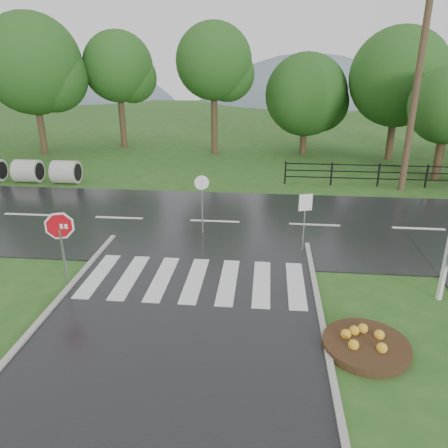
# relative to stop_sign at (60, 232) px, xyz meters

# --- Properties ---
(ground) EXTENTS (120.00, 120.00, 0.00)m
(ground) POSITION_rel_stop_sign_xyz_m (3.69, -4.38, -1.71)
(ground) COLOR #29541C
(ground) RESTS_ON ground
(main_road) EXTENTS (90.00, 8.00, 0.04)m
(main_road) POSITION_rel_stop_sign_xyz_m (3.69, 5.62, -1.71)
(main_road) COLOR black
(main_road) RESTS_ON ground
(crosswalk) EXTENTS (6.50, 2.80, 0.02)m
(crosswalk) POSITION_rel_stop_sign_xyz_m (3.69, 0.62, -1.65)
(crosswalk) COLOR silver
(crosswalk) RESTS_ON ground
(fence_west) EXTENTS (9.58, 0.08, 1.20)m
(fence_west) POSITION_rel_stop_sign_xyz_m (11.44, 11.62, -0.99)
(fence_west) COLOR black
(fence_west) RESTS_ON ground
(hills) EXTENTS (102.00, 48.00, 48.00)m
(hills) POSITION_rel_stop_sign_xyz_m (7.18, 60.62, -17.25)
(hills) COLOR slate
(hills) RESTS_ON ground
(treeline) EXTENTS (83.20, 5.20, 10.00)m
(treeline) POSITION_rel_stop_sign_xyz_m (4.69, 19.62, -1.71)
(treeline) COLOR #1C4B17
(treeline) RESTS_ON ground
(stop_sign) EXTENTS (1.03, 0.37, 2.44)m
(stop_sign) POSITION_rel_stop_sign_xyz_m (0.00, 0.00, 0.00)
(stop_sign) COLOR #939399
(stop_sign) RESTS_ON ground
(flower_bed) EXTENTS (1.99, 1.99, 0.40)m
(flower_bed) POSITION_rel_stop_sign_xyz_m (8.13, -2.18, -1.56)
(flower_bed) COLOR #332111
(flower_bed) RESTS_ON ground
(reg_sign_small) EXTENTS (0.45, 0.17, 2.10)m
(reg_sign_small) POSITION_rel_stop_sign_xyz_m (7.03, 3.04, -0.22)
(reg_sign_small) COLOR #939399
(reg_sign_small) RESTS_ON ground
(reg_sign_round) EXTENTS (0.52, 0.16, 2.29)m
(reg_sign_round) POSITION_rel_stop_sign_xyz_m (3.38, 4.34, -0.27)
(reg_sign_round) COLOR #939399
(reg_sign_round) RESTS_ON ground
(utility_pole_east) EXTENTS (1.69, 0.32, 9.47)m
(utility_pole_east) POSITION_rel_stop_sign_xyz_m (12.49, 11.12, 3.10)
(utility_pole_east) COLOR #473523
(utility_pole_east) RESTS_ON ground
(entrance_tree_left) EXTENTS (3.92, 3.92, 5.90)m
(entrance_tree_left) POSITION_rel_stop_sign_xyz_m (14.81, 13.12, 2.20)
(entrance_tree_left) COLOR #3D2B1C
(entrance_tree_left) RESTS_ON ground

